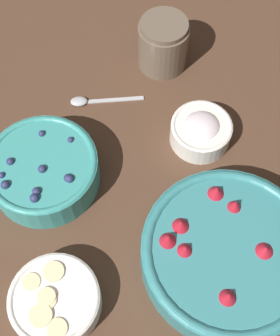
{
  "coord_description": "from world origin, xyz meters",
  "views": [
    {
      "loc": [
        -0.32,
        -0.18,
        0.72
      ],
      "look_at": [
        -0.01,
        0.0,
        0.05
      ],
      "focal_mm": 50.0,
      "sensor_mm": 36.0,
      "label": 1
    }
  ],
  "objects_px": {
    "bowl_bananas": "(56,301)",
    "bowl_cream": "(201,130)",
    "jar_chocolate": "(163,45)",
    "bowl_blueberries": "(43,169)",
    "bowl_strawberries": "(227,253)"
  },
  "relations": [
    {
      "from": "bowl_bananas",
      "to": "bowl_cream",
      "type": "height_order",
      "value": "bowl_cream"
    },
    {
      "from": "bowl_bananas",
      "to": "jar_chocolate",
      "type": "bearing_deg",
      "value": 12.35
    },
    {
      "from": "bowl_blueberries",
      "to": "bowl_cream",
      "type": "distance_m",
      "value": 0.28
    },
    {
      "from": "bowl_blueberries",
      "to": "bowl_bananas",
      "type": "distance_m",
      "value": 0.22
    },
    {
      "from": "bowl_strawberries",
      "to": "bowl_bananas",
      "type": "height_order",
      "value": "bowl_strawberries"
    },
    {
      "from": "bowl_strawberries",
      "to": "bowl_cream",
      "type": "distance_m",
      "value": 0.23
    },
    {
      "from": "bowl_strawberries",
      "to": "bowl_cream",
      "type": "relative_size",
      "value": 2.46
    },
    {
      "from": "bowl_blueberries",
      "to": "bowl_cream",
      "type": "xyz_separation_m",
      "value": [
        0.21,
        -0.18,
        -0.01
      ]
    },
    {
      "from": "bowl_strawberries",
      "to": "bowl_cream",
      "type": "xyz_separation_m",
      "value": [
        0.18,
        0.14,
        -0.01
      ]
    },
    {
      "from": "bowl_strawberries",
      "to": "jar_chocolate",
      "type": "xyz_separation_m",
      "value": [
        0.3,
        0.29,
        0.01
      ]
    },
    {
      "from": "bowl_strawberries",
      "to": "bowl_blueberries",
      "type": "bearing_deg",
      "value": 95.63
    },
    {
      "from": "bowl_blueberries",
      "to": "jar_chocolate",
      "type": "xyz_separation_m",
      "value": [
        0.33,
        -0.04,
        0.01
      ]
    },
    {
      "from": "bowl_strawberries",
      "to": "bowl_blueberries",
      "type": "distance_m",
      "value": 0.33
    },
    {
      "from": "bowl_bananas",
      "to": "jar_chocolate",
      "type": "xyz_separation_m",
      "value": [
        0.49,
        0.11,
        0.02
      ]
    },
    {
      "from": "bowl_bananas",
      "to": "jar_chocolate",
      "type": "height_order",
      "value": "jar_chocolate"
    }
  ]
}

